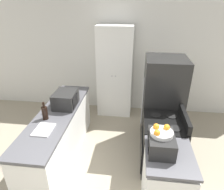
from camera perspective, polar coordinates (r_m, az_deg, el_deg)
wall_back at (r=4.91m, az=2.11°, el=10.09°), size 7.00×0.06×2.60m
counter_left at (r=3.74m, az=-14.76°, el=-11.18°), size 0.60×2.28×0.91m
counter_right at (r=2.98m, az=15.05°, el=-22.87°), size 0.60×0.71×0.91m
pantry_cabinet at (r=4.72m, az=0.82°, el=6.46°), size 0.80×0.50×2.13m
stove at (r=3.50m, az=14.02°, el=-13.51°), size 0.66×0.72×1.07m
refrigerator at (r=3.93m, az=14.12°, el=-1.90°), size 0.75×0.74×1.72m
microwave at (r=3.59m, az=-13.10°, el=-1.18°), size 0.37×0.46×0.27m
wine_bottle at (r=3.31m, az=-18.66°, el=-4.79°), size 0.09×0.09×0.30m
toaster_oven at (r=2.62m, az=13.83°, el=-13.17°), size 0.32×0.43×0.23m
fruit_bowl at (r=2.55m, az=13.89°, el=-10.18°), size 0.28×0.28×0.11m
cutting_board at (r=3.11m, az=-18.91°, el=-9.35°), size 0.25×0.32×0.02m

